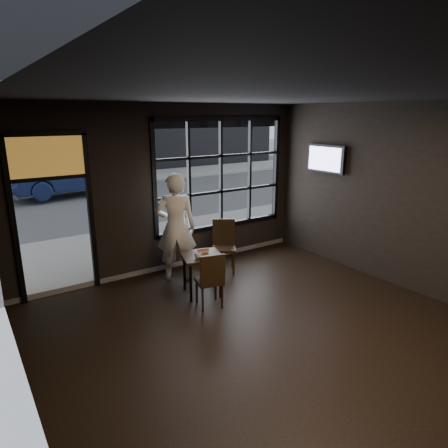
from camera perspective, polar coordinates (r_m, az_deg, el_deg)
floor at (r=5.59m, az=9.74°, el=-17.32°), size 6.00×7.00×0.02m
ceiling at (r=4.72m, az=11.59°, el=17.78°), size 6.00×7.00×0.02m
wall_left at (r=3.62m, az=-26.26°, el=-8.89°), size 0.04×7.00×3.20m
wall_right at (r=7.29m, az=27.70°, el=2.65°), size 0.04×7.00×3.20m
window_frame at (r=8.28m, az=-0.46°, el=7.16°), size 3.06×0.12×2.28m
stained_transom at (r=6.96m, az=-24.00°, el=8.84°), size 1.20×0.06×0.70m
street_asphalt at (r=27.69m, az=-27.21°, el=7.52°), size 60.00×41.00×0.04m
building_across at (r=26.91m, az=-29.02°, el=23.31°), size 28.00×12.00×15.00m
cafe_table at (r=6.87m, az=-3.16°, el=-7.16°), size 0.81×0.81×0.71m
chair_near at (r=6.40m, az=-2.14°, el=-7.85°), size 0.48×0.48×0.92m
chair_window at (r=7.74m, az=-0.00°, el=-3.29°), size 0.61×0.61×1.02m
man at (r=7.29m, az=-6.88°, el=-0.52°), size 0.87×0.76×2.00m
hotdog at (r=6.84m, az=-3.00°, el=-3.87°), size 0.21×0.11×0.06m
cup at (r=6.59m, az=-3.73°, el=-4.48°), size 0.15×0.15×0.10m
tv at (r=8.44m, az=14.36°, el=9.02°), size 0.11×0.96×0.56m
navy_car at (r=16.03m, az=-20.91°, el=6.73°), size 4.68×2.20×1.48m
tree_left at (r=18.50m, az=-27.82°, el=13.80°), size 2.51×2.51×4.28m
tree_right at (r=20.02m, az=-14.64°, el=15.87°), size 2.75×2.75×4.69m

